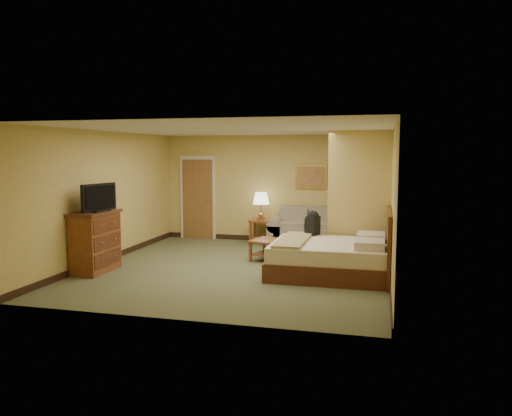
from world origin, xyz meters
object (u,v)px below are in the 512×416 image
(loveseat, at_px, (308,234))
(dresser, at_px, (96,241))
(bed, at_px, (336,258))
(coffee_table, at_px, (270,246))

(loveseat, bearing_deg, dresser, -134.41)
(loveseat, xyz_separation_m, dresser, (-3.40, -3.47, 0.27))
(loveseat, xyz_separation_m, bed, (0.89, -2.67, 0.03))
(bed, bearing_deg, coffee_table, 147.28)
(loveseat, bearing_deg, coffee_table, -106.40)
(coffee_table, distance_m, bed, 1.68)
(coffee_table, height_order, bed, bed)
(coffee_table, xyz_separation_m, bed, (1.41, -0.91, 0.02))
(loveseat, height_order, bed, bed)
(loveseat, distance_m, dresser, 4.87)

